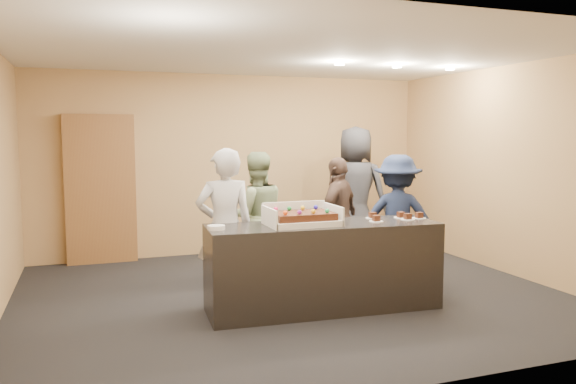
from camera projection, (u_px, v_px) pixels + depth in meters
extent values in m
plane|color=black|center=(292.00, 295.00, 6.37)|extent=(6.00, 6.00, 0.00)
plane|color=silver|center=(292.00, 52.00, 6.09)|extent=(6.00, 6.00, 0.00)
cube|color=#A88051|center=(236.00, 164.00, 8.57)|extent=(6.00, 0.04, 2.70)
cube|color=#A88051|center=(416.00, 202.00, 3.89)|extent=(6.00, 0.04, 2.70)
cube|color=#A88051|center=(510.00, 170.00, 7.24)|extent=(0.04, 5.00, 2.70)
cube|color=black|center=(323.00, 266.00, 5.81)|extent=(2.44, 0.85, 0.90)
cube|color=brown|center=(101.00, 189.00, 7.86)|extent=(0.95, 0.15, 2.09)
cube|color=white|center=(302.00, 222.00, 5.68)|extent=(0.70, 0.49, 0.06)
cube|color=white|center=(269.00, 217.00, 5.56)|extent=(0.02, 0.49, 0.19)
cube|color=white|center=(334.00, 214.00, 5.79)|extent=(0.02, 0.49, 0.19)
cube|color=white|center=(294.00, 211.00, 5.90)|extent=(0.70, 0.02, 0.21)
cube|color=#35180C|center=(302.00, 216.00, 5.68)|extent=(0.61, 0.42, 0.07)
sphere|color=#E81B5D|center=(276.00, 209.00, 5.73)|extent=(0.05, 0.05, 0.05)
sphere|color=#178E38|center=(289.00, 208.00, 5.78)|extent=(0.05, 0.05, 0.05)
sphere|color=yellow|center=(303.00, 208.00, 5.83)|extent=(0.05, 0.05, 0.05)
sphere|color=#2017C8|center=(316.00, 207.00, 5.88)|extent=(0.05, 0.05, 0.05)
sphere|color=#FF5215|center=(285.00, 213.00, 5.45)|extent=(0.05, 0.05, 0.05)
sphere|color=purple|center=(299.00, 212.00, 5.50)|extent=(0.05, 0.05, 0.05)
sphere|color=gold|center=(313.00, 212.00, 5.55)|extent=(0.05, 0.05, 0.05)
sphere|color=#22AC5E|center=(327.00, 211.00, 5.60)|extent=(0.05, 0.05, 0.05)
cylinder|color=white|center=(216.00, 227.00, 5.41)|extent=(0.17, 0.17, 0.04)
cylinder|color=white|center=(376.00, 221.00, 5.89)|extent=(0.15, 0.15, 0.01)
cube|color=#35180C|center=(376.00, 218.00, 5.89)|extent=(0.07, 0.06, 0.06)
cylinder|color=white|center=(373.00, 218.00, 6.12)|extent=(0.15, 0.15, 0.01)
cube|color=#35180C|center=(373.00, 215.00, 6.11)|extent=(0.07, 0.06, 0.06)
cylinder|color=white|center=(408.00, 219.00, 6.02)|extent=(0.15, 0.15, 0.01)
cube|color=#35180C|center=(408.00, 216.00, 6.02)|extent=(0.07, 0.06, 0.06)
cylinder|color=white|center=(401.00, 218.00, 6.15)|extent=(0.15, 0.15, 0.01)
cube|color=#35180C|center=(401.00, 215.00, 6.14)|extent=(0.07, 0.06, 0.06)
cylinder|color=white|center=(419.00, 218.00, 6.11)|extent=(0.15, 0.15, 0.01)
cube|color=#35180C|center=(419.00, 215.00, 6.11)|extent=(0.07, 0.06, 0.06)
imported|color=#B1B1B6|center=(225.00, 228.00, 5.88)|extent=(0.62, 0.42, 1.67)
imported|color=gray|center=(256.00, 216.00, 6.94)|extent=(0.81, 0.64, 1.60)
imported|color=#192443|center=(397.00, 218.00, 6.94)|extent=(1.16, 0.99, 1.56)
imported|color=#503A30|center=(339.00, 216.00, 7.19)|extent=(0.92, 0.86, 1.53)
imported|color=#2A2A30|center=(355.00, 192.00, 8.24)|extent=(1.10, 1.10, 1.93)
cylinder|color=#FFEAC6|center=(339.00, 64.00, 6.83)|extent=(0.12, 0.12, 0.03)
cylinder|color=#FFEAC6|center=(397.00, 66.00, 7.10)|extent=(0.12, 0.12, 0.03)
cylinder|color=#FFEAC6|center=(450.00, 69.00, 7.37)|extent=(0.12, 0.12, 0.03)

